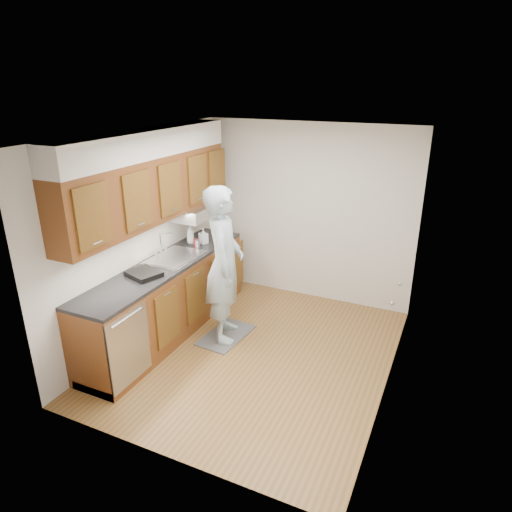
% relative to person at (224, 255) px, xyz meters
% --- Properties ---
extents(floor, '(3.50, 3.50, 0.00)m').
position_rel_person_xyz_m(floor, '(0.50, -0.20, -1.09)').
color(floor, brown).
rests_on(floor, ground).
extents(ceiling, '(3.50, 3.50, 0.00)m').
position_rel_person_xyz_m(ceiling, '(0.50, -0.20, 1.41)').
color(ceiling, white).
rests_on(ceiling, wall_left).
extents(wall_left, '(0.02, 3.50, 2.50)m').
position_rel_person_xyz_m(wall_left, '(-1.00, -0.20, 0.16)').
color(wall_left, beige).
rests_on(wall_left, floor).
extents(wall_right, '(0.02, 3.50, 2.50)m').
position_rel_person_xyz_m(wall_right, '(2.00, -0.20, 0.16)').
color(wall_right, beige).
rests_on(wall_right, floor).
extents(wall_back, '(3.00, 0.02, 2.50)m').
position_rel_person_xyz_m(wall_back, '(0.50, 1.55, 0.16)').
color(wall_back, beige).
rests_on(wall_back, floor).
extents(counter, '(0.64, 2.80, 1.30)m').
position_rel_person_xyz_m(counter, '(-0.70, -0.20, -0.60)').
color(counter, brown).
rests_on(counter, floor).
extents(upper_cabinets, '(0.47, 2.80, 1.21)m').
position_rel_person_xyz_m(upper_cabinets, '(-0.83, -0.16, 0.86)').
color(upper_cabinets, brown).
rests_on(upper_cabinets, wall_left).
extents(closet_door, '(0.02, 1.22, 2.05)m').
position_rel_person_xyz_m(closet_door, '(1.99, 0.10, -0.07)').
color(closet_door, silver).
rests_on(closet_door, wall_right).
extents(floor_mat, '(0.52, 0.80, 0.01)m').
position_rel_person_xyz_m(floor_mat, '(0.00, -0.00, -1.09)').
color(floor_mat, '#5B5B5D').
rests_on(floor_mat, floor).
extents(person, '(0.77, 0.90, 2.16)m').
position_rel_person_xyz_m(person, '(0.00, 0.00, 0.00)').
color(person, '#9FB7C2').
rests_on(person, floor_mat).
extents(soap_bottle_a, '(0.11, 0.11, 0.26)m').
position_rel_person_xyz_m(soap_bottle_a, '(-0.81, 0.55, -0.02)').
color(soap_bottle_a, silver).
rests_on(soap_bottle_a, counter).
extents(soap_bottle_b, '(0.13, 0.13, 0.22)m').
position_rel_person_xyz_m(soap_bottle_b, '(-0.65, 0.61, -0.04)').
color(soap_bottle_b, silver).
rests_on(soap_bottle_b, counter).
extents(soda_can, '(0.08, 0.08, 0.11)m').
position_rel_person_xyz_m(soda_can, '(-0.66, 0.44, -0.10)').
color(soda_can, red).
rests_on(soda_can, counter).
extents(steel_can, '(0.08, 0.08, 0.12)m').
position_rel_person_xyz_m(steel_can, '(-0.61, 0.40, -0.09)').
color(steel_can, '#A5A5AA').
rests_on(steel_can, counter).
extents(dish_rack, '(0.43, 0.40, 0.06)m').
position_rel_person_xyz_m(dish_rack, '(-0.69, -0.62, -0.12)').
color(dish_rack, black).
rests_on(dish_rack, counter).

